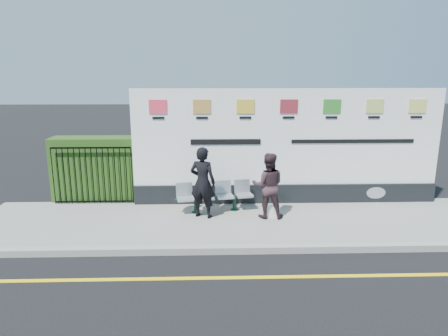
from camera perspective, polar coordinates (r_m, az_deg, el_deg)
name	(u,v)px	position (r m, az deg, el deg)	size (l,w,h in m)	color
ground	(295,277)	(7.38, 10.16, -15.07)	(80.00, 80.00, 0.00)	black
pavement	(274,222)	(9.59, 7.13, -7.66)	(14.00, 3.00, 0.12)	gray
kerb	(285,249)	(8.22, 8.75, -11.35)	(14.00, 0.18, 0.14)	gray
yellow_line	(295,277)	(7.38, 10.16, -15.04)	(14.00, 0.10, 0.01)	yellow
billboard	(287,154)	(10.57, 8.92, 1.96)	(8.00, 0.30, 3.00)	black
hedge	(97,168)	(11.37, -17.66, -0.04)	(2.35, 0.70, 1.70)	#274C16
railing	(93,175)	(10.97, -18.25, -0.99)	(2.05, 0.06, 1.54)	black
bench	(215,204)	(9.97, -1.28, -5.12)	(1.89, 0.50, 0.40)	#B4B8BD
woman_left	(203,182)	(9.44, -3.06, -2.07)	(0.62, 0.41, 1.71)	black
woman_right	(268,186)	(9.48, 6.30, -2.51)	(0.76, 0.59, 1.57)	#372429
handbag_brown	(205,192)	(9.84, -2.71, -3.50)	(0.27, 0.12, 0.21)	black
carrier_bag_white	(273,211)	(9.68, 6.98, -6.18)	(0.28, 0.17, 0.28)	white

